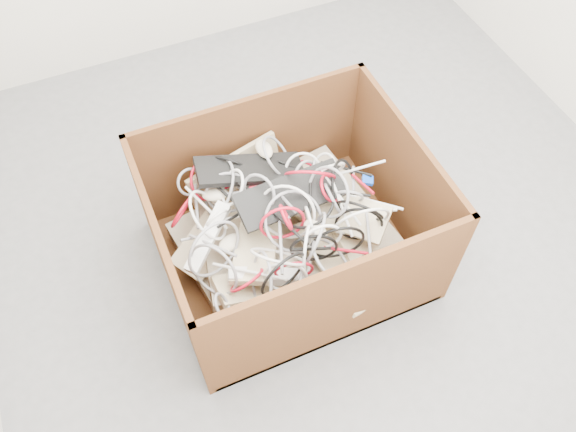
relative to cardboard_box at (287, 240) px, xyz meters
name	(u,v)px	position (x,y,z in m)	size (l,w,h in m)	color
ground	(321,220)	(0.23, 0.13, -0.16)	(3.00, 3.00, 0.00)	#5B5A5D
cardboard_box	(287,240)	(0.00, 0.00, 0.00)	(1.06, 0.88, 0.59)	#442711
keyboard_pile	(286,220)	(0.00, 0.01, 0.13)	(0.88, 0.86, 0.38)	beige
mice_scatter	(286,215)	(-0.01, -0.01, 0.20)	(0.61, 0.69, 0.18)	beige
power_strip_left	(208,238)	(-0.33, 0.01, 0.21)	(0.30, 0.05, 0.04)	silver
power_strip_right	(266,276)	(-0.18, -0.21, 0.16)	(0.28, 0.06, 0.04)	silver
vga_plug	(368,180)	(0.37, 0.01, 0.21)	(0.04, 0.04, 0.02)	#0C3FC1
cable_tangle	(283,218)	(-0.04, -0.05, 0.24)	(0.91, 0.81, 0.37)	red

